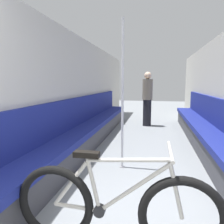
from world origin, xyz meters
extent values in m
cube|color=beige|center=(-1.44, 3.63, 1.12)|extent=(0.10, 10.46, 2.25)
cube|color=#3D3D42|center=(-1.15, 3.77, 0.18)|extent=(0.41, 6.30, 0.36)
cube|color=navy|center=(-1.15, 3.77, 0.41)|extent=(0.48, 6.30, 0.10)
cube|color=navy|center=(-1.35, 3.77, 0.74)|extent=(0.07, 6.30, 0.55)
cube|color=#3D3D42|center=(1.15, 3.77, 0.18)|extent=(0.41, 6.30, 0.36)
cube|color=navy|center=(1.15, 3.77, 0.41)|extent=(0.48, 6.30, 0.10)
cube|color=navy|center=(1.35, 3.77, 0.74)|extent=(0.07, 6.30, 0.55)
torus|color=black|center=(-0.60, 0.91, 0.32)|extent=(0.65, 0.07, 0.65)
torus|color=black|center=(0.39, 0.91, 0.32)|extent=(0.65, 0.07, 0.65)
cylinder|color=#B7B2A8|center=(-0.42, 0.91, 0.32)|extent=(0.37, 0.03, 0.05)
cylinder|color=#B7B2A8|center=(-0.47, 0.91, 0.51)|extent=(0.30, 0.03, 0.39)
cylinder|color=#B7B2A8|center=(-0.28, 0.91, 0.53)|extent=(0.13, 0.03, 0.46)
cylinder|color=#B7B2A8|center=(0.03, 0.91, 0.52)|extent=(0.54, 0.03, 0.44)
cylinder|color=#B7B2A8|center=(-0.02, 0.91, 0.74)|extent=(0.62, 0.03, 0.08)
cylinder|color=#B7B2A8|center=(0.34, 0.91, 0.53)|extent=(0.13, 0.03, 0.43)
cylinder|color=black|center=(-0.23, 0.91, 0.31)|extent=(0.09, 0.06, 0.09)
cube|color=black|center=(-0.33, 0.91, 0.76)|extent=(0.20, 0.07, 0.04)
cylinder|color=#B7B2A8|center=(0.29, 0.91, 0.83)|extent=(0.02, 0.46, 0.02)
cylinder|color=gray|center=(-0.30, 2.58, 0.01)|extent=(0.08, 0.08, 0.01)
cylinder|color=silver|center=(-0.30, 2.58, 1.11)|extent=(0.04, 0.04, 2.23)
cylinder|color=black|center=(-0.06, 5.98, 0.40)|extent=(0.25, 0.25, 0.79)
cylinder|color=#756B5B|center=(-0.06, 5.98, 1.10)|extent=(0.30, 0.30, 0.61)
sphere|color=beige|center=(-0.06, 5.98, 1.51)|extent=(0.21, 0.21, 0.21)
camera|label=1|loc=(0.18, -0.63, 1.31)|focal=35.00mm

